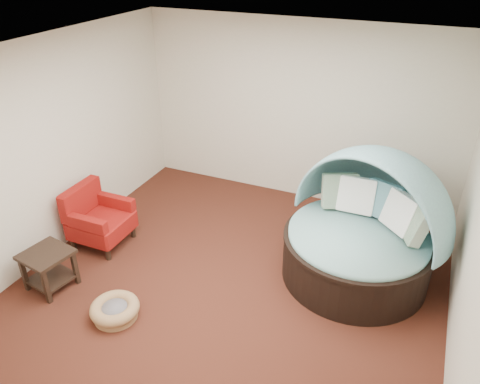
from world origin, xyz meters
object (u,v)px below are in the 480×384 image
at_px(side_table, 48,265).
at_px(pet_basket, 115,310).
at_px(canopy_daybed, 365,221).
at_px(red_armchair, 98,218).

bearing_deg(side_table, pet_basket, -6.91).
height_order(canopy_daybed, side_table, canopy_daybed).
xyz_separation_m(pet_basket, side_table, (-1.03, 0.13, 0.22)).
relative_size(pet_basket, side_table, 1.05).
bearing_deg(red_armchair, pet_basket, -46.50).
bearing_deg(canopy_daybed, pet_basket, -119.72).
relative_size(canopy_daybed, pet_basket, 3.76).
xyz_separation_m(canopy_daybed, side_table, (-3.39, -1.78, -0.45)).
bearing_deg(canopy_daybed, red_armchair, -145.95).
height_order(pet_basket, side_table, side_table).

